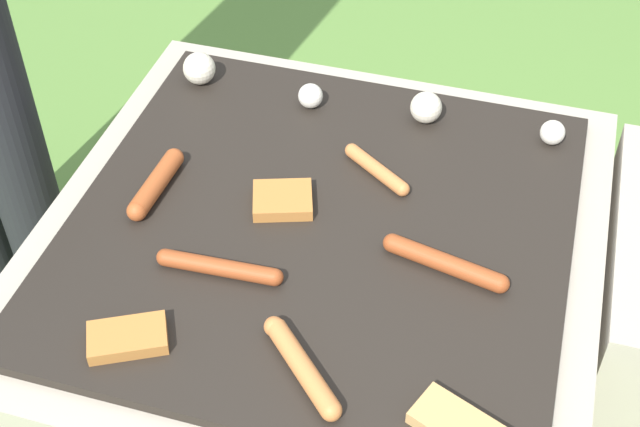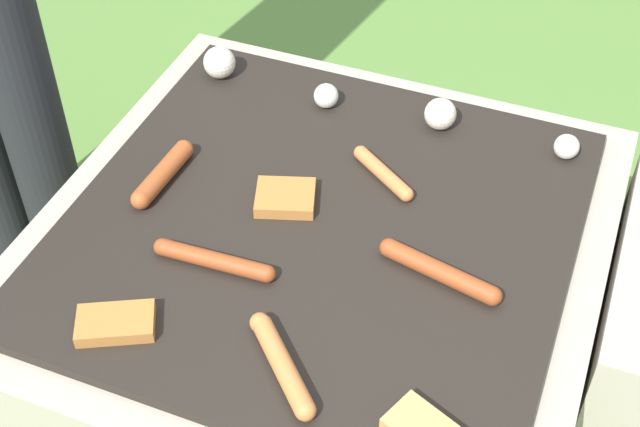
{
  "view_description": "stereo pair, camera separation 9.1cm",
  "coord_description": "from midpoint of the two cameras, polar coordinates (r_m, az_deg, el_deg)",
  "views": [
    {
      "loc": [
        0.27,
        -0.94,
        1.43
      ],
      "look_at": [
        0.0,
        0.0,
        0.48
      ],
      "focal_mm": 50.0,
      "sensor_mm": 36.0,
      "label": 1
    },
    {
      "loc": [
        0.36,
        -0.91,
        1.43
      ],
      "look_at": [
        0.0,
        0.0,
        0.48
      ],
      "focal_mm": 50.0,
      "sensor_mm": 36.0,
      "label": 2
    }
  ],
  "objects": [
    {
      "name": "sausage_front_left",
      "position": [
        1.18,
        -3.37,
        -9.86
      ],
      "size": [
        0.14,
        0.14,
        0.03
      ],
      "color": "#C6753D",
      "rests_on": "grill"
    },
    {
      "name": "ground_plane",
      "position": [
        1.73,
        -1.53,
        -11.48
      ],
      "size": [
        14.0,
        14.0,
        0.0
      ],
      "primitive_type": "plane",
      "color": "#567F38"
    },
    {
      "name": "bread_slice_right",
      "position": [
        1.25,
        -14.28,
        -7.79
      ],
      "size": [
        0.12,
        0.1,
        0.02
      ],
      "color": "#B27033",
      "rests_on": "grill"
    },
    {
      "name": "bread_slice_left",
      "position": [
        1.14,
        6.64,
        -13.53
      ],
      "size": [
        0.14,
        0.1,
        0.02
      ],
      "color": "tan",
      "rests_on": "grill"
    },
    {
      "name": "sausage_mid_right",
      "position": [
        1.45,
        -12.22,
        1.83
      ],
      "size": [
        0.04,
        0.17,
        0.03
      ],
      "color": "#A34C23",
      "rests_on": "grill"
    },
    {
      "name": "mushroom_row",
      "position": [
        1.59,
        -0.73,
        7.65
      ],
      "size": [
        0.69,
        0.07,
        0.06
      ],
      "color": "beige",
      "rests_on": "grill"
    },
    {
      "name": "sausage_back_center",
      "position": [
        1.31,
        -8.45,
        -3.49
      ],
      "size": [
        0.19,
        0.03,
        0.03
      ],
      "color": "#93421E",
      "rests_on": "grill"
    },
    {
      "name": "bread_slice_center",
      "position": [
        1.4,
        -4.26,
        0.81
      ],
      "size": [
        0.11,
        0.1,
        0.02
      ],
      "color": "#B27033",
      "rests_on": "grill"
    },
    {
      "name": "sausage_front_center",
      "position": [
        1.3,
        6.03,
        -3.23
      ],
      "size": [
        0.19,
        0.06,
        0.03
      ],
      "color": "#93421E",
      "rests_on": "grill"
    },
    {
      "name": "sausage_front_right",
      "position": [
        1.45,
        1.86,
        2.79
      ],
      "size": [
        0.13,
        0.09,
        0.02
      ],
      "color": "#C6753D",
      "rests_on": "grill"
    },
    {
      "name": "grill",
      "position": [
        1.55,
        -1.69,
        -6.73
      ],
      "size": [
        0.87,
        0.87,
        0.46
      ],
      "color": "#A89E8C",
      "rests_on": "ground_plane"
    }
  ]
}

